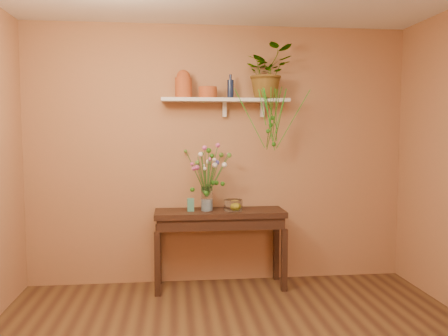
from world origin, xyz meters
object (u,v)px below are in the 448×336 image
object	(u,v)px
blue_bottle	(230,89)
glass_bowl	(233,206)
terracotta_jug	(183,85)
glass_vase	(207,200)
sideboard	(220,222)
spider_plant	(267,72)
bouquet	(209,166)

from	to	relation	value
blue_bottle	glass_bowl	distance (m)	1.19
terracotta_jug	glass_vase	world-z (taller)	terracotta_jug
sideboard	terracotta_jug	xyz separation A→B (m)	(-0.36, 0.09, 1.39)
spider_plant	bouquet	bearing A→B (deg)	-172.92
spider_plant	glass_bowl	distance (m)	1.41
sideboard	spider_plant	size ratio (longest dim) A/B	2.46
blue_bottle	glass_vase	distance (m)	1.16
terracotta_jug	spider_plant	distance (m)	0.87
bouquet	spider_plant	bearing A→B (deg)	7.08
terracotta_jug	glass_bowl	distance (m)	1.32
sideboard	blue_bottle	xyz separation A→B (m)	(0.12, 0.10, 1.35)
terracotta_jug	glass_bowl	size ratio (longest dim) A/B	1.50
terracotta_jug	glass_vase	distance (m)	1.19
terracotta_jug	glass_vase	bearing A→B (deg)	-20.72
terracotta_jug	sideboard	bearing A→B (deg)	-13.46
blue_bottle	spider_plant	distance (m)	0.41
glass_bowl	spider_plant	bearing A→B (deg)	16.50
terracotta_jug	glass_bowl	bearing A→B (deg)	-13.39
bouquet	sideboard	bearing A→B (deg)	-1.00
bouquet	glass_bowl	size ratio (longest dim) A/B	2.91
terracotta_jug	blue_bottle	distance (m)	0.48
bouquet	blue_bottle	bearing A→B (deg)	23.25
glass_bowl	glass_vase	bearing A→B (deg)	173.27
spider_plant	blue_bottle	bearing A→B (deg)	176.46
glass_vase	glass_bowl	distance (m)	0.27
glass_vase	blue_bottle	bearing A→B (deg)	21.59
sideboard	spider_plant	distance (m)	1.60
sideboard	glass_bowl	distance (m)	0.22
glass_bowl	blue_bottle	bearing A→B (deg)	95.20
spider_plant	bouquet	xyz separation A→B (m)	(-0.61, -0.08, -0.95)
terracotta_jug	blue_bottle	size ratio (longest dim) A/B	1.15
bouquet	terracotta_jug	bearing A→B (deg)	161.40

